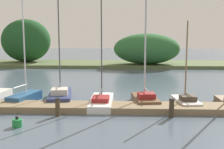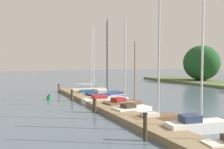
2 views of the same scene
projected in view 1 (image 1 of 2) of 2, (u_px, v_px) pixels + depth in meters
dock_pier at (171, 108)px, 16.79m from camera, size 28.61×1.80×0.35m
far_shore at (180, 46)px, 39.28m from camera, size 55.95×8.50×7.24m
sailboat_1 at (26, 96)px, 18.93m from camera, size 1.63×3.08×7.56m
sailboat_2 at (60, 95)px, 19.40m from camera, size 1.98×4.20×7.75m
sailboat_3 at (102, 100)px, 18.15m from camera, size 1.35×4.32×7.63m
sailboat_4 at (145, 98)px, 18.44m from camera, size 1.72×3.34×7.05m
sailboat_5 at (186, 101)px, 17.91m from camera, size 1.46×3.03×5.22m
mooring_piling_1 at (58, 107)px, 15.70m from camera, size 0.29×0.29×1.00m
mooring_piling_2 at (172, 108)px, 15.47m from camera, size 0.30×0.30×1.03m
channel_buoy_0 at (17, 123)px, 13.95m from camera, size 0.46×0.46×0.53m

